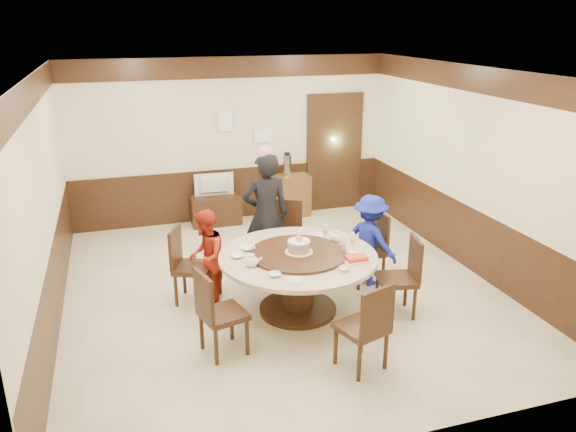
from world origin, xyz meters
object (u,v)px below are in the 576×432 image
object	(u,v)px
banquet_table	(298,271)
thermos	(287,165)
birthday_cake	(299,246)
shrimp_platter	(357,259)
person_blue	(370,240)
tv_stand	(216,210)
television	(215,185)
side_cabinet	(287,196)
person_standing	(266,215)
person_red	(206,257)

from	to	relation	value
banquet_table	thermos	distance (m)	3.56
banquet_table	birthday_cake	size ratio (longest dim) A/B	5.72
shrimp_platter	thermos	size ratio (longest dim) A/B	0.79
person_blue	tv_stand	bearing A→B (deg)	-1.52
shrimp_platter	television	bearing A→B (deg)	104.38
side_cabinet	birthday_cake	bearing A→B (deg)	-104.94
television	side_cabinet	bearing A→B (deg)	-176.60
person_standing	birthday_cake	size ratio (longest dim) A/B	5.31
television	person_red	bearing A→B (deg)	79.66
shrimp_platter	person_blue	bearing A→B (deg)	55.86
birthday_cake	television	bearing A→B (deg)	96.67
person_red	shrimp_platter	size ratio (longest dim) A/B	4.02
person_standing	person_red	size ratio (longest dim) A/B	1.45
thermos	shrimp_platter	bearing A→B (deg)	-95.18
television	tv_stand	bearing A→B (deg)	-0.00
tv_stand	thermos	bearing A→B (deg)	1.31
tv_stand	television	world-z (taller)	television
shrimp_platter	side_cabinet	bearing A→B (deg)	84.87
person_red	thermos	world-z (taller)	person_red
person_blue	television	distance (m)	3.31
banquet_table	person_red	bearing A→B (deg)	149.56
side_cabinet	shrimp_platter	bearing A→B (deg)	-95.13
banquet_table	television	xyz separation A→B (m)	(-0.39, 3.39, 0.16)
side_cabinet	person_blue	bearing A→B (deg)	-85.51
thermos	person_red	bearing A→B (deg)	-124.29
banquet_table	thermos	xyz separation A→B (m)	(0.92, 3.42, 0.41)
person_blue	television	bearing A→B (deg)	-1.52
banquet_table	person_standing	size ratio (longest dim) A/B	1.08
person_red	thermos	xyz separation A→B (m)	(1.93, 2.83, 0.34)
thermos	person_blue	bearing A→B (deg)	-85.58
person_standing	tv_stand	size ratio (longest dim) A/B	2.06
person_red	person_blue	world-z (taller)	person_blue
shrimp_platter	television	world-z (taller)	television
person_blue	thermos	size ratio (longest dim) A/B	3.26
person_standing	person_red	xyz separation A→B (m)	(-0.92, -0.54, -0.27)
tv_stand	side_cabinet	xyz separation A→B (m)	(1.31, 0.03, 0.12)
person_standing	thermos	xyz separation A→B (m)	(1.01, 2.29, 0.07)
banquet_table	thermos	world-z (taller)	thermos
television	shrimp_platter	bearing A→B (deg)	106.46
birthday_cake	television	world-z (taller)	birthday_cake
person_standing	person_blue	bearing A→B (deg)	153.84
television	birthday_cake	bearing A→B (deg)	98.76
person_blue	birthday_cake	distance (m)	1.26
person_blue	shrimp_platter	xyz separation A→B (m)	(-0.57, -0.85, 0.16)
banquet_table	person_standing	distance (m)	1.18
person_standing	shrimp_platter	size ratio (longest dim) A/B	5.82
birthday_cake	person_red	bearing A→B (deg)	149.74
banquet_table	person_blue	bearing A→B (deg)	21.75
shrimp_platter	tv_stand	xyz separation A→B (m)	(-0.97, 3.77, -0.53)
person_red	shrimp_platter	xyz separation A→B (m)	(1.58, -0.97, 0.17)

